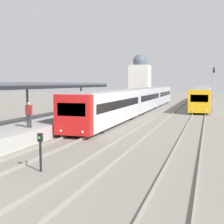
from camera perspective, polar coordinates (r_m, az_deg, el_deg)
The scene contains 8 objects.
track_middle_line at distance 9.20m, azimuth -17.58°, elevation -18.71°, with size 1.50×120.00×0.15m.
platform_canopy at distance 23.52m, azimuth -15.20°, elevation 4.95°, with size 4.00×25.10×2.92m.
person_on_platform at distance 20.78m, azimuth -14.96°, elevation -0.19°, with size 0.40×0.22×1.66m.
train_near at distance 42.59m, azimuth 5.38°, elevation 2.48°, with size 2.65×45.31×3.15m.
train_far at distance 58.92m, azimuth 16.23°, elevation 3.04°, with size 2.65×41.23×3.12m.
signal_post_near at distance 13.72m, azimuth -12.97°, elevation -6.38°, with size 0.20×0.21×1.66m.
signal_mast_far at distance 45.26m, azimuth 18.05°, elevation 4.86°, with size 0.28×0.29×5.96m.
distant_domed_building at distance 65.37m, azimuth 5.13°, elevation 5.89°, with size 4.00×4.00×9.81m.
Camera 1 is at (8.73, -6.86, 3.77)m, focal length 50.00 mm.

